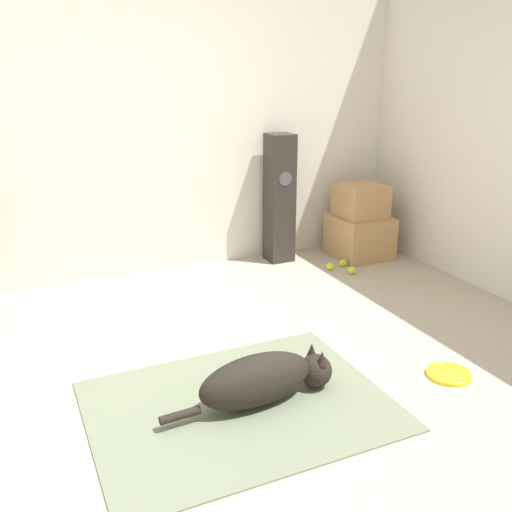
% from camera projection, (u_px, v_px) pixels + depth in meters
% --- Properties ---
extents(ground_plane, '(12.00, 12.00, 0.00)m').
position_uv_depth(ground_plane, '(202.00, 401.00, 3.05)').
color(ground_plane, '#B2A38E').
extents(wall_back, '(8.00, 0.06, 2.55)m').
position_uv_depth(wall_back, '(108.00, 122.00, 4.45)').
color(wall_back, silver).
rests_on(wall_back, ground_plane).
extents(area_rug, '(1.54, 1.18, 0.01)m').
position_uv_depth(area_rug, '(239.00, 405.00, 3.00)').
color(area_rug, slate).
rests_on(area_rug, ground_plane).
extents(dog, '(0.99, 0.27, 0.28)m').
position_uv_depth(dog, '(264.00, 379.00, 2.99)').
color(dog, black).
rests_on(dog, area_rug).
extents(frisbee, '(0.26, 0.26, 0.03)m').
position_uv_depth(frisbee, '(449.00, 374.00, 3.29)').
color(frisbee, yellow).
rests_on(frisbee, ground_plane).
extents(cardboard_box_lower, '(0.48, 0.51, 0.38)m').
position_uv_depth(cardboard_box_lower, '(359.00, 236.00, 5.27)').
color(cardboard_box_lower, tan).
rests_on(cardboard_box_lower, ground_plane).
extents(cardboard_box_upper, '(0.38, 0.41, 0.29)m').
position_uv_depth(cardboard_box_upper, '(361.00, 201.00, 5.16)').
color(cardboard_box_upper, tan).
rests_on(cardboard_box_upper, cardboard_box_lower).
extents(floor_speaker, '(0.22, 0.23, 1.14)m').
position_uv_depth(floor_speaker, '(279.00, 199.00, 5.05)').
color(floor_speaker, '#2D2823').
rests_on(floor_speaker, ground_plane).
extents(tennis_ball_by_boxes, '(0.07, 0.07, 0.07)m').
position_uv_depth(tennis_ball_by_boxes, '(343.00, 263.00, 5.04)').
color(tennis_ball_by_boxes, '#C6E033').
rests_on(tennis_ball_by_boxes, ground_plane).
extents(tennis_ball_near_speaker, '(0.07, 0.07, 0.07)m').
position_uv_depth(tennis_ball_near_speaker, '(330.00, 266.00, 4.96)').
color(tennis_ball_near_speaker, '#C6E033').
rests_on(tennis_ball_near_speaker, ground_plane).
extents(tennis_ball_loose_on_carpet, '(0.07, 0.07, 0.07)m').
position_uv_depth(tennis_ball_loose_on_carpet, '(352.00, 270.00, 4.86)').
color(tennis_ball_loose_on_carpet, '#C6E033').
rests_on(tennis_ball_loose_on_carpet, ground_plane).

